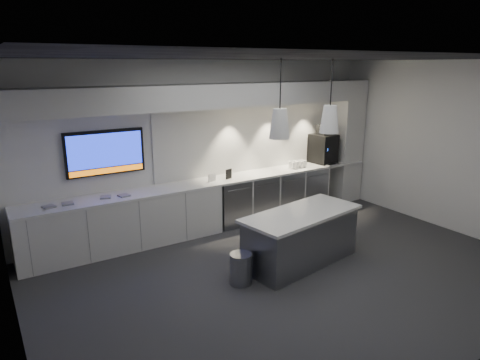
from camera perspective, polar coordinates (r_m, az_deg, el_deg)
floor at (r=6.39m, az=6.99°, el=-12.14°), size 7.00×7.00×0.00m
ceiling at (r=5.68m, az=8.00°, el=15.84°), size 7.00×7.00×0.00m
wall_back at (r=7.90m, az=-4.16°, el=4.78°), size 7.00×0.00×7.00m
wall_front at (r=4.33m, az=29.06°, el=-5.98°), size 7.00×0.00×7.00m
wall_left at (r=4.59m, az=-28.78°, el=-4.81°), size 0.00×7.00×7.00m
wall_right at (r=8.49m, az=26.08°, el=4.00°), size 0.00×7.00×7.00m
back_counter at (r=7.76m, az=-2.94°, el=-0.09°), size 6.80×0.65×0.04m
left_base_cabinets at (r=7.25m, az=-15.10°, el=-5.47°), size 3.30×0.63×0.86m
fridge_unit_a at (r=8.01m, az=-1.33°, el=-2.98°), size 0.60×0.61×0.85m
fridge_unit_b at (r=8.33m, az=2.39°, el=-2.26°), size 0.60×0.61×0.85m
fridge_unit_c at (r=8.69m, az=5.82°, el=-1.59°), size 0.60×0.61×0.85m
fridge_unit_d at (r=9.08m, az=8.96°, el=-0.96°), size 0.60×0.61×0.85m
backsplash at (r=8.49m, az=3.09°, el=5.88°), size 4.60×0.03×1.30m
soffit at (r=7.52m, az=-3.19°, el=11.19°), size 6.90×0.60×0.40m
column at (r=9.62m, az=13.87°, el=5.04°), size 0.55×0.55×2.60m
wall_tv at (r=7.16m, az=-17.52°, el=3.51°), size 1.25×0.07×0.72m
island at (r=6.54m, az=8.12°, el=-7.56°), size 2.02×1.12×0.81m
bin at (r=5.98m, az=0.12°, el=-11.73°), size 0.35×0.35×0.43m
coffee_machine at (r=9.19m, az=11.04°, el=4.29°), size 0.48×0.64×0.80m
sign_black at (r=7.78m, az=-1.51°, el=0.81°), size 0.14×0.06×0.18m
sign_white at (r=7.62m, az=-3.74°, el=0.32°), size 0.18×0.07×0.14m
cup_cluster at (r=8.68m, az=7.70°, el=2.08°), size 0.36×0.17×0.15m
tray_a at (r=6.84m, az=-24.15°, el=-3.28°), size 0.20×0.20×0.02m
tray_b at (r=6.89m, az=-22.00°, el=-2.92°), size 0.17×0.17×0.02m
tray_c at (r=7.01m, az=-17.47°, el=-2.18°), size 0.20×0.20×0.02m
tray_d at (r=7.02m, az=-15.21°, el=-2.00°), size 0.19×0.19×0.02m
pendant_left at (r=5.80m, az=5.30°, el=7.52°), size 0.28×0.28×1.10m
pendant_right at (r=6.39m, az=11.85°, el=7.97°), size 0.28×0.28×1.10m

